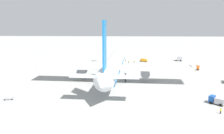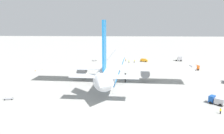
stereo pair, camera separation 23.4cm
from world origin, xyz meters
TOP-DOWN VIEW (x-y plane):
  - ground_plane at (0.00, 0.00)m, footprint 600.00×600.00m
  - airliner at (-1.27, 0.08)m, footprint 75.12×67.47m
  - service_truck_0 at (52.35, -41.45)m, footprint 3.79×5.06m
  - service_truck_3 at (-30.31, -34.12)m, footprint 5.03×5.16m
  - service_truck_5 at (22.79, -42.54)m, footprint 3.92×5.26m
  - service_van at (48.58, -17.86)m, footprint 3.81×5.00m
  - baggage_cart_0 at (-28.68, 34.49)m, footprint 2.12×3.63m
  - baggage_cart_1 at (50.32, 14.79)m, footprint 2.73×3.18m
  - baggage_cart_2 at (33.20, 37.81)m, footprint 2.98×3.25m
  - ground_worker_0 at (43.83, -7.99)m, footprint 0.56×0.56m
  - ground_worker_1 at (49.73, -6.05)m, footprint 0.49×0.49m
  - ground_worker_3 at (-38.16, -32.09)m, footprint 0.56×0.56m
  - ground_worker_5 at (45.30, -11.57)m, footprint 0.42×0.42m
  - traffic_cone_0 at (22.59, 41.98)m, footprint 0.36×0.36m
  - traffic_cone_1 at (16.66, 42.07)m, footprint 0.36×0.36m
  - traffic_cone_2 at (21.63, 40.11)m, footprint 0.36×0.36m

SIDE VIEW (x-z plane):
  - ground_plane at x=0.00m, z-range 0.00..0.00m
  - baggage_cart_1 at x=50.32m, z-range 0.07..0.47m
  - baggage_cart_0 at x=-28.68m, z-range 0.07..0.47m
  - traffic_cone_0 at x=22.59m, z-range 0.00..0.55m
  - traffic_cone_1 at x=16.66m, z-range 0.00..0.55m
  - traffic_cone_2 at x=21.63m, z-range 0.00..0.55m
  - baggage_cart_2 at x=33.20m, z-range 0.07..1.58m
  - ground_worker_1 at x=49.73m, z-range 0.01..1.66m
  - ground_worker_0 at x=43.83m, z-range 0.01..1.68m
  - ground_worker_5 at x=45.30m, z-range 0.01..1.70m
  - ground_worker_3 at x=-38.16m, z-range 0.02..1.74m
  - service_van at x=48.58m, z-range 0.05..2.02m
  - service_truck_3 at x=-30.31m, z-range 0.10..2.62m
  - service_truck_5 at x=22.79m, z-range 0.17..2.91m
  - service_truck_0 at x=52.35m, z-range 0.07..3.24m
  - airliner at x=-1.27m, z-range -6.14..20.35m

